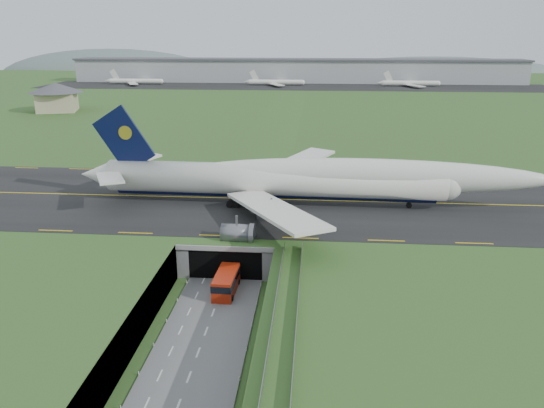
{
  "coord_description": "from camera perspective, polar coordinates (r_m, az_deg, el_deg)",
  "views": [
    {
      "loc": [
        14.02,
        -69.59,
        38.56
      ],
      "look_at": [
        6.6,
        20.0,
        9.36
      ],
      "focal_mm": 35.0,
      "sensor_mm": 36.0,
      "label": 1
    }
  ],
  "objects": [
    {
      "name": "ground",
      "position": [
        80.79,
        -5.95,
        -10.62
      ],
      "size": [
        900.0,
        900.0,
        0.0
      ],
      "primitive_type": "plane",
      "color": "#345622",
      "rests_on": "ground"
    },
    {
      "name": "cargo_terminal",
      "position": [
        370.1,
        2.61,
        14.17
      ],
      "size": [
        320.0,
        67.0,
        15.6
      ],
      "color": "#B2B2B2",
      "rests_on": "ground"
    },
    {
      "name": "distant_hills",
      "position": [
        503.93,
        10.72,
        12.85
      ],
      "size": [
        700.0,
        91.0,
        60.0
      ],
      "color": "slate",
      "rests_on": "ground"
    },
    {
      "name": "shuttle_tram",
      "position": [
        82.91,
        -4.95,
        -8.39
      ],
      "size": [
        3.37,
        8.21,
        3.29
      ],
      "rotation": [
        0.0,
        0.0,
        -0.04
      ],
      "color": "#AD220B",
      "rests_on": "ground"
    },
    {
      "name": "trench_road",
      "position": [
        74.37,
        -7.02,
        -13.3
      ],
      "size": [
        12.0,
        75.0,
        0.2
      ],
      "primitive_type": "cube",
      "color": "slate",
      "rests_on": "ground"
    },
    {
      "name": "tunnel_portal",
      "position": [
        94.27,
        -4.18,
        -4.0
      ],
      "size": [
        17.0,
        22.3,
        6.0
      ],
      "color": "gray",
      "rests_on": "ground"
    },
    {
      "name": "guideway",
      "position": [
        60.52,
        1.13,
        -15.32
      ],
      "size": [
        3.0,
        53.0,
        7.05
      ],
      "color": "#A8A8A3",
      "rests_on": "ground"
    },
    {
      "name": "taxiway",
      "position": [
        108.52,
        -2.91,
        0.56
      ],
      "size": [
        800.0,
        44.0,
        0.18
      ],
      "primitive_type": "cube",
      "color": "black",
      "rests_on": "airfield_deck"
    },
    {
      "name": "jumbo_jet",
      "position": [
        103.35,
        3.7,
        2.67
      ],
      "size": [
        92.13,
        59.72,
        19.76
      ],
      "rotation": [
        0.0,
        0.0,
        -0.03
      ],
      "color": "white",
      "rests_on": "ground"
    },
    {
      "name": "airfield_deck",
      "position": [
        79.4,
        -6.02,
        -8.72
      ],
      "size": [
        800.0,
        800.0,
        6.0
      ],
      "primitive_type": "cube",
      "color": "gray",
      "rests_on": "ground"
    },
    {
      "name": "service_building",
      "position": [
        248.54,
        -22.19,
        10.85
      ],
      "size": [
        27.76,
        27.76,
        12.2
      ],
      "rotation": [
        0.0,
        0.0,
        0.29
      ],
      "color": "#BEB089",
      "rests_on": "ground"
    }
  ]
}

